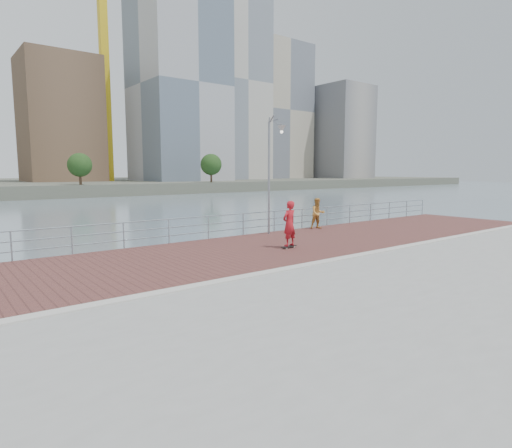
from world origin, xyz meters
TOP-DOWN VIEW (x-y plane):
  - water at (0.00, 0.00)m, footprint 400.00×400.00m
  - seawall at (0.00, -5.00)m, footprint 40.00×24.00m
  - brick_lane at (0.00, 3.60)m, footprint 40.00×6.80m
  - curb at (0.00, 0.00)m, footprint 40.00×0.40m
  - guardrail at (0.00, 7.00)m, footprint 39.06×0.06m
  - street_lamp at (4.34, 6.08)m, footprint 0.42×1.21m
  - skateboard at (2.40, 2.82)m, footprint 0.81×0.31m
  - skateboarder at (2.40, 2.82)m, footprint 0.75×0.55m
  - bystander at (7.75, 6.34)m, footprint 1.01×0.90m
  - tower_crane at (27.36, 104.00)m, footprint 47.00×2.00m
  - skyline at (26.21, 104.39)m, footprint 233.00×41.00m

SIDE VIEW (x-z plane):
  - water at x=0.00m, z-range -2.00..-2.00m
  - seawall at x=0.00m, z-range -2.00..0.00m
  - brick_lane at x=0.00m, z-range 0.00..0.02m
  - curb at x=0.00m, z-range 0.00..0.06m
  - skateboard at x=2.40m, z-range 0.05..0.14m
  - guardrail at x=0.00m, z-range 0.13..1.25m
  - bystander at x=7.75m, z-range 0.02..1.73m
  - skateboarder at x=2.40m, z-range 0.10..2.00m
  - street_lamp at x=4.34m, z-range 1.20..6.89m
  - skyline at x=26.21m, z-range -7.23..53.85m
  - tower_crane at x=27.36m, z-range 8.15..58.85m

